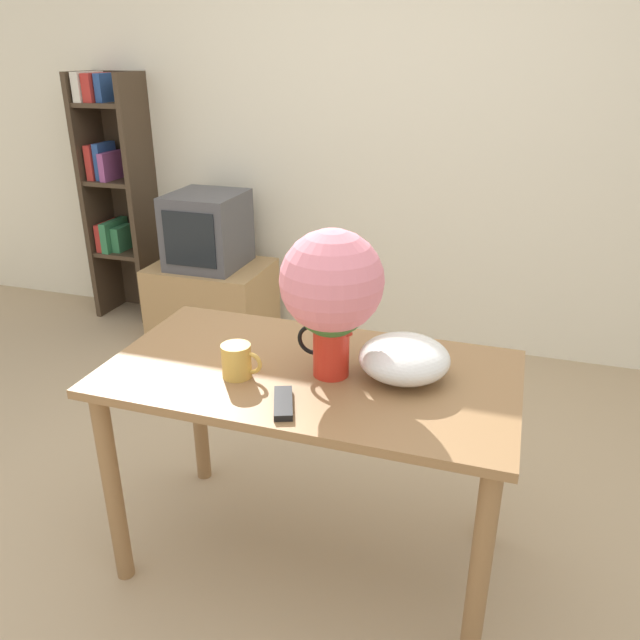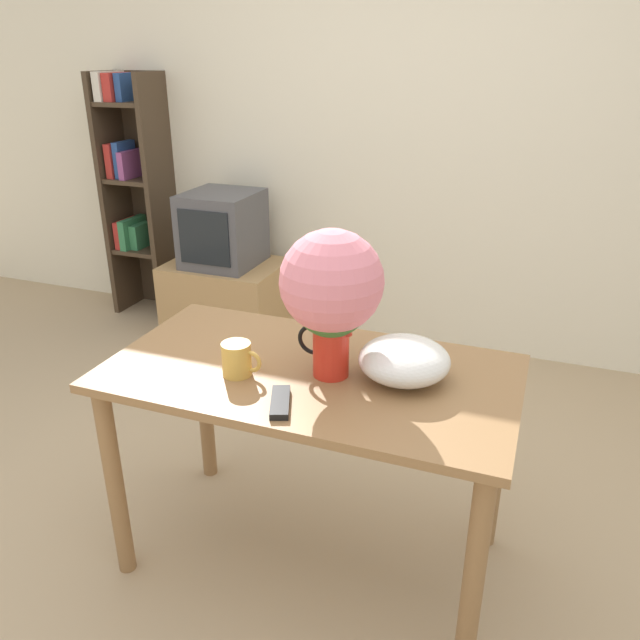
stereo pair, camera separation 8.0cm
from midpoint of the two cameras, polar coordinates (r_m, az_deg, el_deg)
ground_plane at (r=2.53m, az=-4.03°, el=-19.36°), size 12.00×12.00×0.00m
wall_back at (r=3.78m, az=8.50°, el=16.83°), size 8.00×0.05×2.60m
table at (r=2.07m, az=0.25°, el=-7.49°), size 1.32×0.71×0.77m
flower_vase at (r=1.87m, az=2.28°, el=2.73°), size 0.32×0.32×0.47m
coffee_mug at (r=1.97m, az=-6.39°, el=-3.59°), size 0.13×0.09×0.11m
white_bowl at (r=1.95m, az=8.88°, el=-3.65°), size 0.28×0.28×0.13m
remote_control at (r=1.82m, az=-2.39°, el=-7.54°), size 0.11×0.18×0.02m
tv_stand at (r=4.03m, az=-7.91°, el=1.81°), size 0.71×0.53×0.49m
tv_set at (r=3.89m, az=-8.31°, el=8.25°), size 0.42×0.45×0.45m
bookshelf at (r=4.44m, az=-15.95°, el=11.69°), size 0.40×0.31×1.60m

